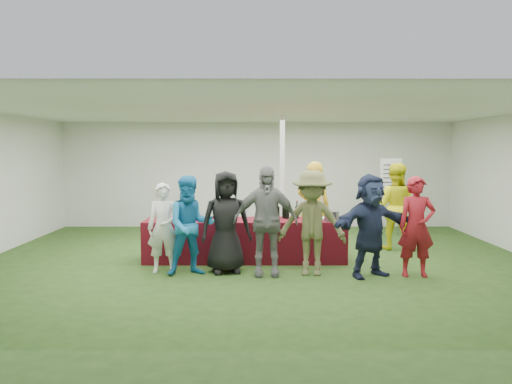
{
  "coord_description": "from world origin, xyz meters",
  "views": [
    {
      "loc": [
        -0.04,
        -8.86,
        2.03
      ],
      "look_at": [
        -0.03,
        0.06,
        1.25
      ],
      "focal_mm": 35.0,
      "sensor_mm": 36.0,
      "label": 1
    }
  ],
  "objects_px": {
    "serving_table": "(245,240)",
    "customer_1": "(191,225)",
    "staff_back": "(395,206)",
    "customer_2": "(226,222)",
    "customer_3": "(266,221)",
    "staff_pourer": "(313,206)",
    "customer_0": "(164,228)",
    "customer_5": "(370,225)",
    "customer_4": "(312,223)",
    "customer_6": "(417,227)",
    "wine_list_sign": "(391,179)",
    "dump_bucket": "(332,216)"
  },
  "relations": [
    {
      "from": "staff_back",
      "to": "serving_table",
      "type": "bearing_deg",
      "value": 40.79
    },
    {
      "from": "dump_bucket",
      "to": "customer_2",
      "type": "height_order",
      "value": "customer_2"
    },
    {
      "from": "serving_table",
      "to": "customer_5",
      "type": "relative_size",
      "value": 2.2
    },
    {
      "from": "serving_table",
      "to": "staff_back",
      "type": "distance_m",
      "value": 3.2
    },
    {
      "from": "dump_bucket",
      "to": "customer_0",
      "type": "distance_m",
      "value": 2.91
    },
    {
      "from": "dump_bucket",
      "to": "staff_back",
      "type": "xyz_separation_m",
      "value": [
        1.45,
        1.24,
        0.03
      ]
    },
    {
      "from": "serving_table",
      "to": "wine_list_sign",
      "type": "relative_size",
      "value": 2.0
    },
    {
      "from": "customer_4",
      "to": "customer_3",
      "type": "bearing_deg",
      "value": -168.49
    },
    {
      "from": "serving_table",
      "to": "dump_bucket",
      "type": "relative_size",
      "value": 13.79
    },
    {
      "from": "staff_pourer",
      "to": "staff_back",
      "type": "bearing_deg",
      "value": -175.44
    },
    {
      "from": "staff_pourer",
      "to": "customer_0",
      "type": "bearing_deg",
      "value": 33.05
    },
    {
      "from": "wine_list_sign",
      "to": "customer_3",
      "type": "bearing_deg",
      "value": -129.03
    },
    {
      "from": "customer_1",
      "to": "staff_back",
      "type": "bearing_deg",
      "value": 11.86
    },
    {
      "from": "serving_table",
      "to": "customer_3",
      "type": "xyz_separation_m",
      "value": [
        0.35,
        -1.05,
        0.5
      ]
    },
    {
      "from": "customer_2",
      "to": "customer_3",
      "type": "bearing_deg",
      "value": -28.55
    },
    {
      "from": "customer_6",
      "to": "customer_5",
      "type": "bearing_deg",
      "value": -177.34
    },
    {
      "from": "customer_2",
      "to": "staff_pourer",
      "type": "bearing_deg",
      "value": 34.39
    },
    {
      "from": "customer_0",
      "to": "customer_5",
      "type": "height_order",
      "value": "customer_5"
    },
    {
      "from": "wine_list_sign",
      "to": "staff_back",
      "type": "height_order",
      "value": "wine_list_sign"
    },
    {
      "from": "staff_pourer",
      "to": "customer_1",
      "type": "xyz_separation_m",
      "value": [
        -2.19,
        -1.9,
        -0.09
      ]
    },
    {
      "from": "customer_0",
      "to": "customer_2",
      "type": "bearing_deg",
      "value": -4.12
    },
    {
      "from": "customer_3",
      "to": "customer_5",
      "type": "bearing_deg",
      "value": -4.1
    },
    {
      "from": "dump_bucket",
      "to": "wine_list_sign",
      "type": "relative_size",
      "value": 0.15
    },
    {
      "from": "customer_4",
      "to": "customer_6",
      "type": "relative_size",
      "value": 1.06
    },
    {
      "from": "customer_2",
      "to": "customer_3",
      "type": "relative_size",
      "value": 0.95
    },
    {
      "from": "serving_table",
      "to": "staff_pourer",
      "type": "relative_size",
      "value": 2.02
    },
    {
      "from": "staff_back",
      "to": "customer_5",
      "type": "xyz_separation_m",
      "value": [
        -0.98,
        -2.15,
        -0.05
      ]
    },
    {
      "from": "serving_table",
      "to": "customer_0",
      "type": "height_order",
      "value": "customer_0"
    },
    {
      "from": "dump_bucket",
      "to": "customer_4",
      "type": "xyz_separation_m",
      "value": [
        -0.44,
        -0.8,
        0.0
      ]
    },
    {
      "from": "customer_1",
      "to": "customer_4",
      "type": "relative_size",
      "value": 0.95
    },
    {
      "from": "customer_0",
      "to": "customer_3",
      "type": "relative_size",
      "value": 0.84
    },
    {
      "from": "customer_4",
      "to": "customer_6",
      "type": "height_order",
      "value": "customer_4"
    },
    {
      "from": "customer_1",
      "to": "serving_table",
      "type": "bearing_deg",
      "value": 33.94
    },
    {
      "from": "customer_1",
      "to": "customer_5",
      "type": "height_order",
      "value": "customer_5"
    },
    {
      "from": "wine_list_sign",
      "to": "customer_2",
      "type": "height_order",
      "value": "wine_list_sign"
    },
    {
      "from": "customer_5",
      "to": "customer_6",
      "type": "height_order",
      "value": "customer_5"
    },
    {
      "from": "customer_6",
      "to": "customer_1",
      "type": "bearing_deg",
      "value": -179.84
    },
    {
      "from": "serving_table",
      "to": "customer_5",
      "type": "xyz_separation_m",
      "value": [
        2.01,
        -1.13,
        0.44
      ]
    },
    {
      "from": "customer_0",
      "to": "customer_1",
      "type": "xyz_separation_m",
      "value": [
        0.46,
        -0.17,
        0.06
      ]
    },
    {
      "from": "wine_list_sign",
      "to": "customer_5",
      "type": "xyz_separation_m",
      "value": [
        -1.33,
        -3.77,
        -0.5
      ]
    },
    {
      "from": "customer_1",
      "to": "customer_0",
      "type": "bearing_deg",
      "value": 144.18
    },
    {
      "from": "staff_back",
      "to": "customer_0",
      "type": "height_order",
      "value": "staff_back"
    },
    {
      "from": "customer_2",
      "to": "customer_3",
      "type": "xyz_separation_m",
      "value": [
        0.65,
        -0.19,
        0.04
      ]
    },
    {
      "from": "staff_back",
      "to": "customer_0",
      "type": "distance_m",
      "value": 4.69
    },
    {
      "from": "staff_pourer",
      "to": "customer_3",
      "type": "relative_size",
      "value": 1.01
    },
    {
      "from": "customer_5",
      "to": "customer_6",
      "type": "xyz_separation_m",
      "value": [
        0.74,
        0.01,
        -0.02
      ]
    },
    {
      "from": "serving_table",
      "to": "customer_1",
      "type": "relative_size",
      "value": 2.25
    },
    {
      "from": "staff_pourer",
      "to": "staff_back",
      "type": "relative_size",
      "value": 1.02
    },
    {
      "from": "serving_table",
      "to": "dump_bucket",
      "type": "height_order",
      "value": "dump_bucket"
    },
    {
      "from": "customer_4",
      "to": "customer_6",
      "type": "xyz_separation_m",
      "value": [
        1.65,
        -0.1,
        -0.05
      ]
    }
  ]
}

